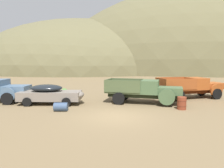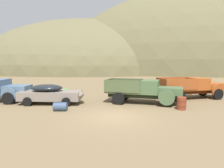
% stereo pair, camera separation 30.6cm
% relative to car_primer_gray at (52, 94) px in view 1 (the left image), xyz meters
% --- Properties ---
extents(ground_plane, '(300.00, 300.00, 0.00)m').
position_rel_car_primer_gray_xyz_m(ground_plane, '(5.13, -3.58, -0.82)').
color(ground_plane, brown).
extents(hill_far_left, '(76.23, 72.31, 36.31)m').
position_rel_car_primer_gray_xyz_m(hill_far_left, '(-8.90, 63.31, -0.82)').
color(hill_far_left, brown).
rests_on(hill_far_left, ground).
extents(hill_far_right, '(101.44, 60.00, 54.69)m').
position_rel_car_primer_gray_xyz_m(hill_far_right, '(33.39, 57.90, -0.82)').
color(hill_far_right, brown).
rests_on(hill_far_right, ground).
extents(car_primer_gray, '(5.10, 2.15, 1.57)m').
position_rel_car_primer_gray_xyz_m(car_primer_gray, '(0.00, 0.00, 0.00)').
color(car_primer_gray, slate).
rests_on(car_primer_gray, ground).
extents(truck_weathered_green, '(6.24, 3.29, 1.91)m').
position_rel_car_primer_gray_xyz_m(truck_weathered_green, '(7.58, 0.51, 0.21)').
color(truck_weathered_green, '#232B1B').
rests_on(truck_weathered_green, ground).
extents(truck_oxide_orange, '(6.46, 3.69, 1.91)m').
position_rel_car_primer_gray_xyz_m(truck_oxide_orange, '(12.26, 3.22, 0.20)').
color(truck_oxide_orange, '#51220D').
rests_on(truck_oxide_orange, ground).
extents(oil_drum_by_truck, '(0.67, 0.67, 0.89)m').
position_rel_car_primer_gray_xyz_m(oil_drum_by_truck, '(9.74, -1.46, -0.37)').
color(oil_drum_by_truck, brown).
rests_on(oil_drum_by_truck, ground).
extents(oil_drum_tipped, '(0.94, 0.64, 0.59)m').
position_rel_car_primer_gray_xyz_m(oil_drum_tipped, '(1.36, -2.32, -0.52)').
color(oil_drum_tipped, '#384C6B').
rests_on(oil_drum_tipped, ground).
extents(bush_between_trucks, '(0.88, 0.84, 0.65)m').
position_rel_car_primer_gray_xyz_m(bush_between_trucks, '(-0.69, 5.66, -0.66)').
color(bush_between_trucks, '#4C8438').
rests_on(bush_between_trucks, ground).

